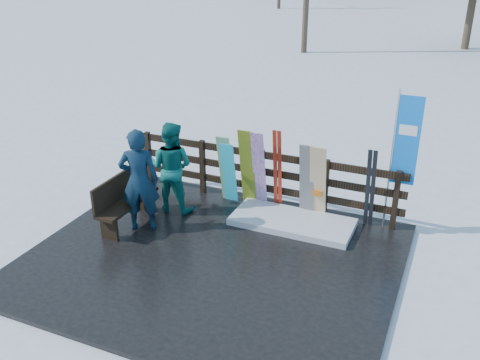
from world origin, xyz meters
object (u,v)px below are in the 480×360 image
at_px(snowboard_1, 226,169).
at_px(rental_flag, 403,146).
at_px(snowboard_0, 229,173).
at_px(person_front, 139,181).
at_px(snowboard_4, 307,181).
at_px(snowboard_2, 248,168).
at_px(snowboard_3, 259,170).
at_px(snowboard_5, 318,183).
at_px(bench, 124,199).
at_px(person_back, 171,167).

height_order(snowboard_1, rental_flag, rental_flag).
relative_size(snowboard_0, person_front, 0.69).
height_order(snowboard_0, snowboard_4, snowboard_4).
relative_size(snowboard_4, person_front, 0.79).
bearing_deg(snowboard_2, person_front, -131.69).
relative_size(snowboard_3, snowboard_5, 1.08).
bearing_deg(rental_flag, snowboard_4, -170.44).
bearing_deg(snowboard_0, snowboard_5, -0.00).
relative_size(bench, person_front, 0.78).
height_order(bench, person_front, person_front).
height_order(snowboard_4, snowboard_5, snowboard_5).
distance_m(rental_flag, person_front, 4.66).
distance_m(bench, snowboard_0, 2.11).
relative_size(bench, snowboard_0, 1.14).
bearing_deg(rental_flag, snowboard_5, -169.00).
distance_m(snowboard_0, snowboard_5, 1.81).
distance_m(snowboard_2, person_front, 2.14).
relative_size(bench, person_back, 0.84).
bearing_deg(snowboard_4, person_back, -164.30).
bearing_deg(snowboard_1, snowboard_4, -0.00).
bearing_deg(snowboard_4, snowboard_1, 180.00).
bearing_deg(snowboard_5, snowboard_4, 180.00).
height_order(snowboard_1, person_back, person_back).
height_order(snowboard_1, snowboard_5, snowboard_5).
distance_m(bench, snowboard_4, 3.39).
xyz_separation_m(snowboard_1, snowboard_3, (0.71, -0.00, 0.09)).
bearing_deg(snowboard_5, snowboard_3, 180.00).
bearing_deg(snowboard_1, person_back, -139.59).
xyz_separation_m(snowboard_2, person_back, (-1.29, -0.70, 0.08)).
distance_m(snowboard_1, snowboard_3, 0.71).
xyz_separation_m(snowboard_2, rental_flag, (2.80, 0.27, 0.79)).
bearing_deg(snowboard_5, bench, -154.01).
height_order(snowboard_3, rental_flag, rental_flag).
bearing_deg(rental_flag, person_back, -166.67).
distance_m(snowboard_4, person_back, 2.58).
bearing_deg(person_back, snowboard_5, -169.99).
height_order(rental_flag, person_back, rental_flag).
bearing_deg(bench, snowboard_5, 25.99).
bearing_deg(snowboard_3, snowboard_2, 180.00).
distance_m(snowboard_0, rental_flag, 3.34).
xyz_separation_m(bench, person_back, (0.52, 0.87, 0.38)).
xyz_separation_m(snowboard_2, snowboard_4, (1.20, 0.00, -0.06)).
xyz_separation_m(snowboard_2, snowboard_3, (0.24, 0.00, -0.00)).
xyz_separation_m(bench, snowboard_4, (3.00, 1.57, 0.24)).
xyz_separation_m(snowboard_0, snowboard_2, (0.39, 0.00, 0.17)).
distance_m(bench, person_front, 0.59).
bearing_deg(bench, snowboard_0, 48.01).
xyz_separation_m(snowboard_3, rental_flag, (2.56, 0.27, 0.79)).
height_order(snowboard_0, snowboard_5, snowboard_5).
bearing_deg(snowboard_1, snowboard_2, -0.00).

